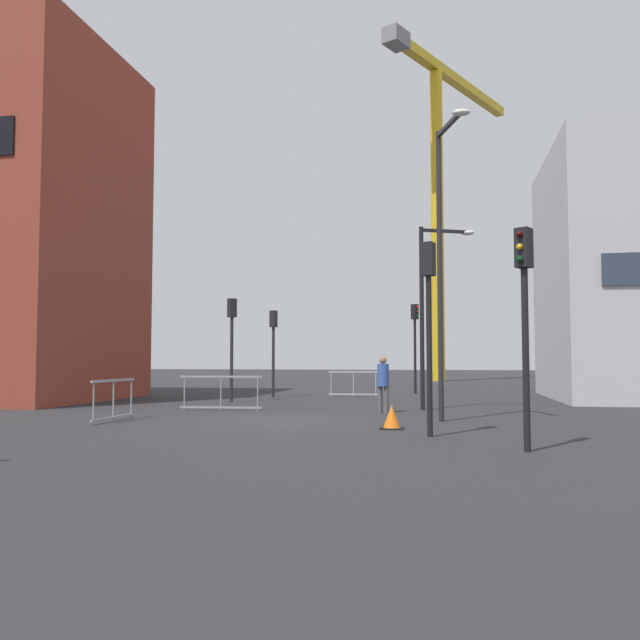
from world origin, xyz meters
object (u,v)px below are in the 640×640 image
traffic_light_island (415,334)px  pedestrian_walking (383,380)px  construction_crane (439,167)px  streetlamp_short (430,298)px  traffic_light_verge (525,300)px  traffic_cone_on_verge (392,418)px  streetlamp_tall (443,247)px  traffic_light_corner (273,338)px  traffic_light_near (232,332)px  traffic_light_median (429,306)px

traffic_light_island → pedestrian_walking: 11.25m
construction_crane → streetlamp_short: size_ratio=4.08×
traffic_light_verge → traffic_cone_on_verge: bearing=127.9°
traffic_light_verge → pedestrian_walking: size_ratio=2.33×
streetlamp_tall → streetlamp_short: 4.21m
traffic_light_verge → traffic_light_corner: size_ratio=1.07×
streetlamp_short → traffic_light_island: streetlamp_short is taller
traffic_light_island → traffic_cone_on_verge: bearing=-89.6°
construction_crane → pedestrian_walking: bearing=-93.3°
construction_crane → streetlamp_short: 29.95m
streetlamp_short → traffic_light_near: streetlamp_short is taller
streetlamp_short → traffic_light_corner: streetlamp_short is taller
construction_crane → traffic_cone_on_verge: bearing=-91.8°
streetlamp_tall → pedestrian_walking: (-1.78, 2.60, -3.50)m
traffic_light_near → traffic_light_corner: (0.76, 3.24, -0.14)m
traffic_light_corner → traffic_light_near: bearing=-103.1°
traffic_light_near → traffic_cone_on_verge: (6.58, -8.32, -2.35)m
traffic_light_near → traffic_light_island: traffic_light_island is taller
traffic_cone_on_verge → streetlamp_tall: bearing=56.8°
traffic_light_verge → construction_crane: bearing=92.4°
pedestrian_walking → streetlamp_short: bearing=47.3°
construction_crane → traffic_cone_on_verge: construction_crane is taller
traffic_light_near → traffic_light_verge: (9.17, -11.64, 0.03)m
traffic_light_verge → pedestrian_walking: 8.53m
streetlamp_tall → traffic_light_verge: size_ratio=1.94×
pedestrian_walking → traffic_cone_on_verge: (0.59, -4.42, -0.72)m
construction_crane → traffic_light_island: (-1.15, -17.75, -12.94)m
pedestrian_walking → traffic_cone_on_verge: pedestrian_walking is taller
traffic_light_median → pedestrian_walking: size_ratio=2.42×
traffic_light_near → traffic_cone_on_verge: traffic_light_near is taller
traffic_light_median → traffic_light_verge: 2.58m
streetlamp_tall → traffic_light_corner: streetlamp_tall is taller
traffic_light_near → traffic_light_verge: size_ratio=0.99×
streetlamp_short → traffic_light_verge: 9.44m
streetlamp_short → traffic_light_verge: (1.81, -9.22, -0.91)m
traffic_light_island → traffic_light_verge: 19.02m
traffic_light_near → pedestrian_walking: size_ratio=2.31×
streetlamp_short → pedestrian_walking: size_ratio=3.48×
construction_crane → traffic_light_verge: (1.53, -36.59, -13.09)m
construction_crane → traffic_light_island: bearing=-93.7°
traffic_light_near → traffic_cone_on_verge: 10.86m
construction_crane → streetlamp_tall: bearing=-89.8°
streetlamp_short → traffic_light_median: 7.32m
traffic_light_median → traffic_light_verge: bearing=-49.0°
traffic_light_corner → traffic_cone_on_verge: bearing=-63.3°
traffic_light_corner → traffic_light_median: bearing=-62.5°
streetlamp_tall → traffic_light_verge: streetlamp_tall is taller
traffic_light_island → traffic_light_corner: bearing=-145.4°
construction_crane → traffic_light_verge: 38.89m
streetlamp_short → pedestrian_walking: 3.26m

